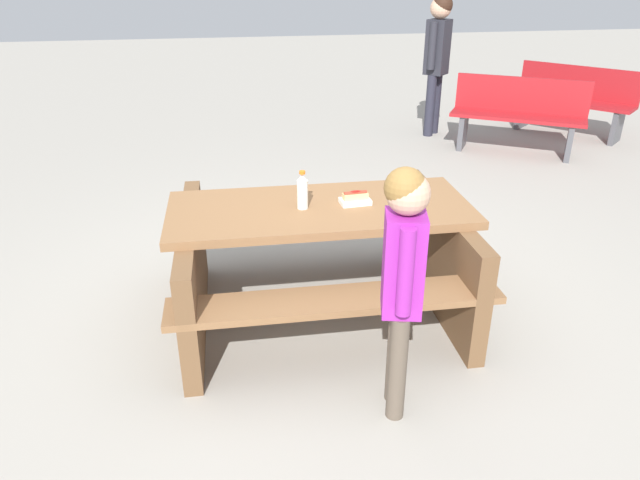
{
  "coord_description": "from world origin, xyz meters",
  "views": [
    {
      "loc": [
        -0.56,
        -3.18,
        2.08
      ],
      "look_at": [
        0.0,
        0.0,
        0.52
      ],
      "focal_mm": 32.93,
      "sensor_mm": 36.0,
      "label": 1
    }
  ],
  "objects_px": {
    "picnic_table": "(320,252)",
    "child_in_coat": "(403,265)",
    "park_bench_mid": "(573,99)",
    "bystander_adult": "(438,48)",
    "hotdog_tray": "(355,199)",
    "soda_bottle": "(302,191)",
    "park_bench_near": "(518,114)"
  },
  "relations": [
    {
      "from": "picnic_table",
      "to": "soda_bottle",
      "type": "height_order",
      "value": "soda_bottle"
    },
    {
      "from": "picnic_table",
      "to": "park_bench_mid",
      "type": "height_order",
      "value": "park_bench_mid"
    },
    {
      "from": "picnic_table",
      "to": "park_bench_near",
      "type": "distance_m",
      "value": 4.22
    },
    {
      "from": "picnic_table",
      "to": "hotdog_tray",
      "type": "height_order",
      "value": "hotdog_tray"
    },
    {
      "from": "park_bench_mid",
      "to": "bystander_adult",
      "type": "distance_m",
      "value": 1.91
    },
    {
      "from": "picnic_table",
      "to": "soda_bottle",
      "type": "xyz_separation_m",
      "value": [
        -0.11,
        -0.02,
        0.41
      ]
    },
    {
      "from": "child_in_coat",
      "to": "park_bench_mid",
      "type": "height_order",
      "value": "child_in_coat"
    },
    {
      "from": "bystander_adult",
      "to": "child_in_coat",
      "type": "bearing_deg",
      "value": -111.68
    },
    {
      "from": "park_bench_near",
      "to": "picnic_table",
      "type": "bearing_deg",
      "value": -133.04
    },
    {
      "from": "bystander_adult",
      "to": "park_bench_near",
      "type": "bearing_deg",
      "value": -52.06
    },
    {
      "from": "child_in_coat",
      "to": "park_bench_mid",
      "type": "distance_m",
      "value": 5.96
    },
    {
      "from": "child_in_coat",
      "to": "park_bench_near",
      "type": "height_order",
      "value": "child_in_coat"
    },
    {
      "from": "picnic_table",
      "to": "park_bench_mid",
      "type": "xyz_separation_m",
      "value": [
        3.95,
        3.7,
        0.0
      ]
    },
    {
      "from": "park_bench_near",
      "to": "bystander_adult",
      "type": "distance_m",
      "value": 1.31
    },
    {
      "from": "park_bench_near",
      "to": "park_bench_mid",
      "type": "distance_m",
      "value": 1.23
    },
    {
      "from": "park_bench_near",
      "to": "child_in_coat",
      "type": "bearing_deg",
      "value": -123.53
    },
    {
      "from": "child_in_coat",
      "to": "bystander_adult",
      "type": "distance_m",
      "value": 5.31
    },
    {
      "from": "hotdog_tray",
      "to": "park_bench_near",
      "type": "xyz_separation_m",
      "value": [
        2.67,
        3.09,
        -0.33
      ]
    },
    {
      "from": "hotdog_tray",
      "to": "child_in_coat",
      "type": "distance_m",
      "value": 0.93
    },
    {
      "from": "picnic_table",
      "to": "bystander_adult",
      "type": "height_order",
      "value": "bystander_adult"
    },
    {
      "from": "picnic_table",
      "to": "child_in_coat",
      "type": "xyz_separation_m",
      "value": [
        0.22,
        -0.93,
        0.38
      ]
    },
    {
      "from": "soda_bottle",
      "to": "bystander_adult",
      "type": "bearing_deg",
      "value": 60.33
    },
    {
      "from": "hotdog_tray",
      "to": "park_bench_mid",
      "type": "height_order",
      "value": "park_bench_mid"
    },
    {
      "from": "picnic_table",
      "to": "park_bench_near",
      "type": "height_order",
      "value": "park_bench_near"
    },
    {
      "from": "hotdog_tray",
      "to": "park_bench_mid",
      "type": "distance_m",
      "value": 5.27
    },
    {
      "from": "picnic_table",
      "to": "bystander_adult",
      "type": "relative_size",
      "value": 1.08
    },
    {
      "from": "picnic_table",
      "to": "hotdog_tray",
      "type": "xyz_separation_m",
      "value": [
        0.21,
        -0.0,
        0.34
      ]
    },
    {
      "from": "child_in_coat",
      "to": "park_bench_mid",
      "type": "bearing_deg",
      "value": 51.17
    },
    {
      "from": "park_bench_near",
      "to": "bystander_adult",
      "type": "xyz_separation_m",
      "value": [
        -0.71,
        0.91,
        0.64
      ]
    },
    {
      "from": "park_bench_mid",
      "to": "bystander_adult",
      "type": "relative_size",
      "value": 0.82
    },
    {
      "from": "picnic_table",
      "to": "hotdog_tray",
      "type": "relative_size",
      "value": 9.74
    },
    {
      "from": "soda_bottle",
      "to": "picnic_table",
      "type": "bearing_deg",
      "value": 8.21
    }
  ]
}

